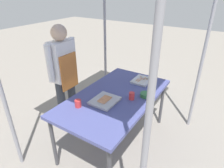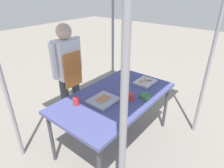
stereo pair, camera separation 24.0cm
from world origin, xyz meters
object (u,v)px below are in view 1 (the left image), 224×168
object	(u,v)px
tray_meat_skewers	(142,80)
drink_cup_near_edge	(132,96)
condiment_bowl	(145,95)
vendor_woman	(64,71)
stall_table	(115,99)
tray_grilled_sausages	(105,101)
drink_cup_by_wok	(78,103)

from	to	relation	value
tray_meat_skewers	drink_cup_near_edge	world-z (taller)	drink_cup_near_edge
condiment_bowl	vendor_woman	size ratio (longest dim) A/B	0.08
condiment_bowl	drink_cup_near_edge	world-z (taller)	drink_cup_near_edge
stall_table	drink_cup_near_edge	bearing A→B (deg)	-81.49
tray_meat_skewers	drink_cup_near_edge	size ratio (longest dim) A/B	3.32
drink_cup_near_edge	vendor_woman	world-z (taller)	vendor_woman
stall_table	tray_grilled_sausages	bearing A→B (deg)	172.66
drink_cup_near_edge	condiment_bowl	bearing A→B (deg)	-38.07
vendor_woman	drink_cup_by_wok	bearing A→B (deg)	56.74
tray_grilled_sausages	drink_cup_near_edge	distance (m)	0.33
tray_meat_skewers	drink_cup_near_edge	distance (m)	0.53
tray_meat_skewers	condiment_bowl	size ratio (longest dim) A/B	2.34
drink_cup_near_edge	tray_meat_skewers	bearing A→B (deg)	10.74
condiment_bowl	drink_cup_near_edge	size ratio (longest dim) A/B	1.42
tray_grilled_sausages	condiment_bowl	distance (m)	0.52
vendor_woman	tray_grilled_sausages	bearing A→B (deg)	79.60
tray_grilled_sausages	vendor_woman	xyz separation A→B (m)	(0.15, 0.80, 0.15)
stall_table	condiment_bowl	bearing A→B (deg)	-61.41
stall_table	tray_meat_skewers	size ratio (longest dim) A/B	5.28
tray_grilled_sausages	drink_cup_by_wok	world-z (taller)	drink_cup_by_wok
drink_cup_by_wok	vendor_woman	world-z (taller)	vendor_woman
stall_table	tray_meat_skewers	xyz separation A→B (m)	(0.55, -0.12, 0.07)
vendor_woman	stall_table	bearing A→B (deg)	93.48
tray_meat_skewers	condiment_bowl	world-z (taller)	condiment_bowl
condiment_bowl	drink_cup_by_wok	distance (m)	0.84
drink_cup_by_wok	drink_cup_near_edge	bearing A→B (deg)	-42.73
stall_table	drink_cup_by_wok	bearing A→B (deg)	152.99
drink_cup_near_edge	stall_table	bearing A→B (deg)	98.51
condiment_bowl	drink_cup_near_edge	xyz separation A→B (m)	(-0.15, 0.12, 0.02)
tray_meat_skewers	stall_table	bearing A→B (deg)	168.06
condiment_bowl	tray_grilled_sausages	bearing A→B (deg)	136.75
tray_grilled_sausages	tray_meat_skewers	distance (m)	0.76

